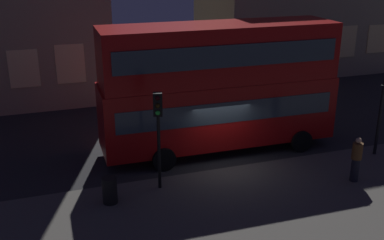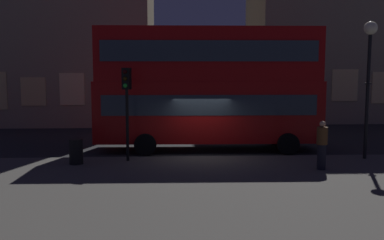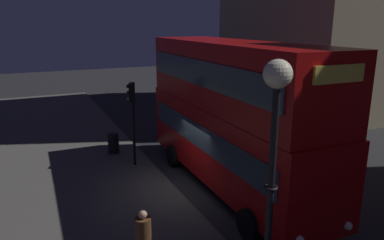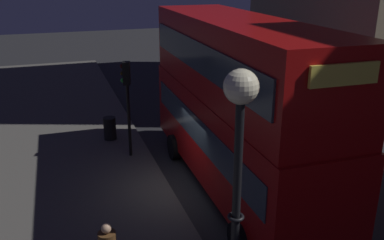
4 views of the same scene
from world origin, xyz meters
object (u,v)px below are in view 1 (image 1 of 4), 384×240
(litter_bin, at_px, (110,190))
(pedestrian, at_px, (356,159))
(double_decker_bus, at_px, (219,83))
(traffic_light_near_kerb, at_px, (158,121))

(litter_bin, bearing_deg, pedestrian, -8.29)
(double_decker_bus, height_order, traffic_light_near_kerb, double_decker_bus)
(pedestrian, xyz_separation_m, litter_bin, (-9.18, 1.34, -0.43))
(double_decker_bus, bearing_deg, traffic_light_near_kerb, -139.21)
(double_decker_bus, bearing_deg, pedestrian, -50.14)
(pedestrian, height_order, litter_bin, pedestrian)
(traffic_light_near_kerb, bearing_deg, litter_bin, -148.97)
(traffic_light_near_kerb, relative_size, litter_bin, 3.83)
(double_decker_bus, relative_size, pedestrian, 5.84)
(double_decker_bus, xyz_separation_m, pedestrian, (3.79, -4.71, -2.08))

